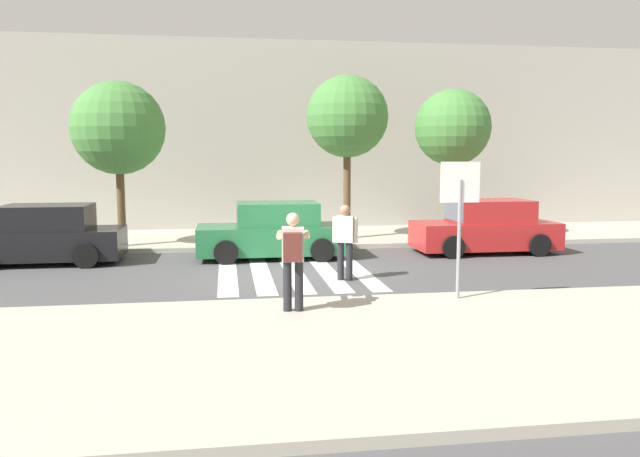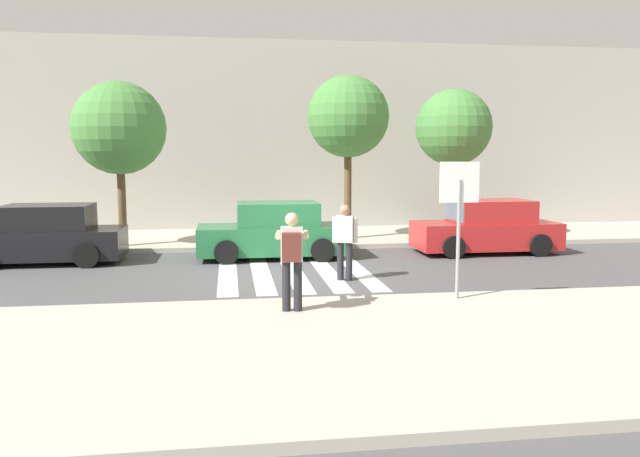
% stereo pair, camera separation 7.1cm
% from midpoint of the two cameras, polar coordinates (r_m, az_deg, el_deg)
% --- Properties ---
extents(ground_plane, '(120.00, 120.00, 0.00)m').
position_cam_midpoint_polar(ground_plane, '(15.17, -2.50, -4.08)').
color(ground_plane, '#4C4C4F').
extents(sidewalk_near, '(60.00, 6.00, 0.14)m').
position_cam_midpoint_polar(sidewalk_near, '(9.19, 1.71, -10.87)').
color(sidewalk_near, '#B2AD9E').
rests_on(sidewalk_near, ground).
extents(sidewalk_far, '(60.00, 4.80, 0.14)m').
position_cam_midpoint_polar(sidewalk_far, '(21.06, -4.24, -0.85)').
color(sidewalk_far, '#B2AD9E').
rests_on(sidewalk_far, ground).
extents(building_facade_far, '(56.00, 4.00, 7.03)m').
position_cam_midpoint_polar(building_facade_far, '(25.27, -5.08, 8.24)').
color(building_facade_far, '#ADA89E').
rests_on(building_facade_far, ground).
extents(crosswalk_stripe_0, '(0.44, 5.20, 0.01)m').
position_cam_midpoint_polar(crosswalk_stripe_0, '(15.28, -8.57, -4.05)').
color(crosswalk_stripe_0, silver).
rests_on(crosswalk_stripe_0, ground).
extents(crosswalk_stripe_1, '(0.44, 5.20, 0.01)m').
position_cam_midpoint_polar(crosswalk_stripe_1, '(15.30, -5.56, -4.00)').
color(crosswalk_stripe_1, silver).
rests_on(crosswalk_stripe_1, ground).
extents(crosswalk_stripe_2, '(0.44, 5.20, 0.01)m').
position_cam_midpoint_polar(crosswalk_stripe_2, '(15.36, -2.58, -3.93)').
color(crosswalk_stripe_2, silver).
rests_on(crosswalk_stripe_2, ground).
extents(crosswalk_stripe_3, '(0.44, 5.20, 0.01)m').
position_cam_midpoint_polar(crosswalk_stripe_3, '(15.47, 0.38, -3.85)').
color(crosswalk_stripe_3, silver).
rests_on(crosswalk_stripe_3, ground).
extents(crosswalk_stripe_4, '(0.44, 5.20, 0.01)m').
position_cam_midpoint_polar(crosswalk_stripe_4, '(15.61, 3.29, -3.76)').
color(crosswalk_stripe_4, silver).
rests_on(crosswalk_stripe_4, ground).
extents(stop_sign, '(0.76, 0.08, 2.58)m').
position_cam_midpoint_polar(stop_sign, '(11.94, 12.49, 2.62)').
color(stop_sign, gray).
rests_on(stop_sign, sidewalk_near).
extents(photographer_with_backpack, '(0.65, 0.89, 1.72)m').
position_cam_midpoint_polar(photographer_with_backpack, '(10.76, -2.67, -2.25)').
color(photographer_with_backpack, '#232328').
rests_on(photographer_with_backpack, sidewalk_near).
extents(pedestrian_crossing, '(0.55, 0.36, 1.72)m').
position_cam_midpoint_polar(pedestrian_crossing, '(14.14, 2.16, -0.88)').
color(pedestrian_crossing, '#232328').
rests_on(pedestrian_crossing, ground).
extents(parked_car_black, '(4.10, 1.92, 1.55)m').
position_cam_midpoint_polar(parked_car_black, '(17.90, -24.07, -0.65)').
color(parked_car_black, black).
rests_on(parked_car_black, ground).
extents(parked_car_green, '(4.10, 1.92, 1.55)m').
position_cam_midpoint_polar(parked_car_green, '(17.29, -4.38, -0.32)').
color(parked_car_green, '#236B3D').
rests_on(parked_car_green, ground).
extents(parked_car_red, '(4.10, 1.92, 1.55)m').
position_cam_midpoint_polar(parked_car_red, '(18.79, 14.83, 0.04)').
color(parked_car_red, red).
rests_on(parked_car_red, ground).
extents(street_tree_west, '(2.73, 2.73, 4.85)m').
position_cam_midpoint_polar(street_tree_west, '(19.42, -18.06, 8.68)').
color(street_tree_west, brown).
rests_on(street_tree_west, sidewalk_far).
extents(street_tree_center, '(2.62, 2.62, 5.24)m').
position_cam_midpoint_polar(street_tree_center, '(20.24, 2.41, 10.13)').
color(street_tree_center, brown).
rests_on(street_tree_center, sidewalk_far).
extents(street_tree_east, '(2.44, 2.44, 4.80)m').
position_cam_midpoint_polar(street_tree_east, '(20.63, 11.94, 8.97)').
color(street_tree_east, brown).
rests_on(street_tree_east, sidewalk_far).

